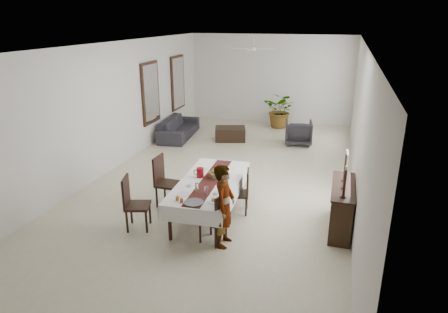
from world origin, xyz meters
The scene contains 87 objects.
floor centered at (0.00, 0.00, 0.00)m, with size 6.00×12.00×0.00m, color beige.
ceiling centered at (0.00, 0.00, 3.20)m, with size 6.00×12.00×0.02m, color silver.
wall_back centered at (0.00, 6.00, 1.60)m, with size 6.00×0.02×3.20m, color silver.
wall_front centered at (0.00, -6.00, 1.60)m, with size 6.00×0.02×3.20m, color silver.
wall_left centered at (-3.00, 0.00, 1.60)m, with size 0.02×12.00×3.20m, color silver.
wall_right centered at (3.00, 0.00, 1.60)m, with size 0.02×12.00×3.20m, color silver.
dining_table_top centered at (0.27, -1.81, 0.70)m, with size 0.97×2.32×0.05m, color black.
table_leg_fl centered at (-0.11, -2.93, 0.34)m, with size 0.07×0.07×0.68m, color black.
table_leg_fr centered at (0.74, -2.89, 0.34)m, with size 0.07×0.07×0.68m, color black.
table_leg_bl centered at (-0.21, -0.73, 0.34)m, with size 0.07×0.07×0.68m, color black.
table_leg_br centered at (0.64, -0.69, 0.34)m, with size 0.07×0.07×0.68m, color black.
tablecloth_top centered at (0.27, -1.81, 0.73)m, with size 1.14×2.49×0.01m, color white.
tablecloth_drape_left centered at (-0.30, -1.84, 0.59)m, with size 0.01×2.49×0.29m, color white.
tablecloth_drape_right centered at (0.83, -1.79, 0.59)m, with size 0.01×2.49×0.29m, color silver.
tablecloth_drape_near centered at (0.32, -3.05, 0.59)m, with size 1.14×0.01×0.29m, color white.
tablecloth_drape_far centered at (0.21, -0.57, 0.59)m, with size 1.14×0.01×0.29m, color white.
table_runner centered at (0.27, -1.81, 0.74)m, with size 0.34×2.41×0.00m, color #551E18.
red_pitcher centered at (0.02, -1.68, 0.83)m, with size 0.14×0.14×0.19m, color maroon.
pitcher_handle centered at (-0.06, -1.68, 0.83)m, with size 0.12×0.12×0.02m, color maroon.
wine_glass_near centered at (0.41, -2.43, 0.82)m, with size 0.07×0.07×0.16m, color silver.
wine_glass_mid centered at (0.19, -2.35, 0.82)m, with size 0.07×0.07×0.16m, color white.
wine_glass_far centered at (0.31, -1.76, 0.82)m, with size 0.07×0.07×0.16m, color silver.
teacup_right centered at (0.58, -2.38, 0.76)m, with size 0.09×0.09×0.06m, color white.
saucer_right centered at (0.58, -2.38, 0.74)m, with size 0.14×0.14×0.01m, color silver.
teacup_left centered at (-0.01, -2.16, 0.76)m, with size 0.09×0.09×0.06m, color white.
saucer_left centered at (-0.01, -2.16, 0.74)m, with size 0.14×0.14×0.01m, color silver.
plate_near_right centered at (0.62, -2.67, 0.74)m, with size 0.23×0.23×0.01m, color white.
bread_near_right centered at (0.62, -2.67, 0.77)m, with size 0.09×0.09×0.09m, color tan.
plate_near_left centered at (0.01, -2.55, 0.74)m, with size 0.23×0.23×0.01m, color silver.
plate_far_left centered at (-0.07, -1.30, 0.74)m, with size 0.23×0.23×0.01m, color silver.
serving_tray centered at (0.31, -2.83, 0.74)m, with size 0.35×0.35×0.02m, color #424247.
jam_jar_a centered at (0.10, -2.86, 0.77)m, with size 0.06×0.06×0.07m, color #9D4116.
jam_jar_b centered at (0.00, -2.81, 0.77)m, with size 0.06×0.06×0.07m, color #875E13.
fruit_basket centered at (0.30, -1.57, 0.78)m, with size 0.29×0.29×0.10m, color brown.
fruit_red centered at (0.33, -1.55, 0.86)m, with size 0.09×0.09×0.09m, color #A62210.
fruit_green centered at (0.26, -1.54, 0.86)m, with size 0.08×0.08×0.08m, color olive.
fruit_yellow centered at (0.30, -1.62, 0.86)m, with size 0.08×0.08×0.08m, color yellow.
chair_right_near_seat centered at (0.64, -2.76, 0.42)m, with size 0.40×0.40×0.05m, color black.
chair_right_near_leg_fl centered at (0.75, -2.97, 0.20)m, with size 0.04×0.04×0.40m, color black.
chair_right_near_leg_fr centered at (0.85, -2.65, 0.20)m, with size 0.04×0.04×0.40m, color black.
chair_right_near_leg_bl centered at (0.44, -2.87, 0.20)m, with size 0.04×0.04×0.40m, color black.
chair_right_near_leg_br centered at (0.53, -2.56, 0.20)m, with size 0.04×0.04×0.40m, color black.
chair_right_near_back centered at (0.82, -2.81, 0.69)m, with size 0.40×0.04×0.51m, color black.
chair_right_far_seat centered at (0.79, -1.54, 0.41)m, with size 0.39×0.39×0.04m, color black.
chair_right_far_leg_fl centered at (0.97, -1.67, 0.19)m, with size 0.04×0.04×0.39m, color black.
chair_right_far_leg_fr centered at (0.91, -1.35, 0.19)m, with size 0.04×0.04×0.39m, color black.
chair_right_far_leg_bl centered at (0.66, -1.73, 0.19)m, with size 0.04×0.04×0.39m, color black.
chair_right_far_leg_br centered at (0.60, -1.42, 0.19)m, with size 0.04×0.04×0.39m, color black.
chair_right_far_back centered at (0.96, -1.51, 0.67)m, with size 0.39×0.04×0.50m, color black.
chair_left_near_seat centered at (-0.85, -2.70, 0.46)m, with size 0.44×0.44×0.05m, color black.
chair_left_near_leg_fl centered at (-1.07, -2.58, 0.22)m, with size 0.04×0.04×0.43m, color black.
chair_left_near_leg_fr centered at (-0.97, -2.92, 0.22)m, with size 0.04×0.04×0.43m, color black.
chair_left_near_leg_bl centered at (-0.73, -2.48, 0.22)m, with size 0.04×0.04×0.43m, color black.
chair_left_near_leg_br centered at (-0.63, -2.82, 0.22)m, with size 0.04×0.04×0.43m, color black.
chair_left_near_back centered at (-1.04, -2.76, 0.75)m, with size 0.44×0.04×0.56m, color black.
chair_left_far_seat centered at (-0.71, -1.64, 0.47)m, with size 0.45×0.45×0.05m, color black.
chair_left_far_leg_fl centered at (-0.89, -1.45, 0.22)m, with size 0.05×0.05×0.45m, color black.
chair_left_far_leg_fr centered at (-0.90, -1.82, 0.22)m, with size 0.05×0.05×0.45m, color black.
chair_left_far_leg_bl centered at (-0.52, -1.46, 0.22)m, with size 0.05×0.05×0.45m, color black.
chair_left_far_leg_br centered at (-0.53, -1.83, 0.22)m, with size 0.05×0.05×0.45m, color black.
chair_left_far_back centered at (-0.92, -1.63, 0.78)m, with size 0.45×0.04×0.58m, color black.
woman centered at (0.85, -2.79, 0.74)m, with size 0.54×0.35×1.48m, color gray.
sideboard_body centered at (2.78, -1.64, 0.42)m, with size 0.38×1.41×0.85m, color black.
sideboard_top centered at (2.78, -1.64, 0.86)m, with size 0.41×1.47×0.03m, color black.
candlestick_near_base centered at (2.78, -2.16, 0.89)m, with size 0.09×0.09×0.03m, color black.
candlestick_near_shaft centered at (2.78, -2.16, 1.14)m, with size 0.05×0.05×0.47m, color black.
candlestick_near_candle centered at (2.78, -2.16, 1.41)m, with size 0.03×0.03×0.08m, color beige.
candlestick_mid_base centered at (2.78, -1.78, 0.89)m, with size 0.09×0.09×0.03m, color black.
candlestick_mid_shaft centered at (2.78, -1.78, 1.21)m, with size 0.05×0.05×0.61m, color black.
candlestick_mid_candle centered at (2.78, -1.78, 1.55)m, with size 0.03×0.03×0.08m, color beige.
candlestick_far_base centered at (2.78, -1.41, 0.89)m, with size 0.09×0.09×0.03m, color black.
candlestick_far_shaft centered at (2.78, -1.41, 1.16)m, with size 0.05×0.05×0.52m, color black.
candlestick_far_candle centered at (2.78, -1.41, 1.46)m, with size 0.03×0.03×0.08m, color white.
sofa centered at (-2.47, 3.12, 0.32)m, with size 2.17×0.85×0.63m, color #29272C.
armchair centered at (1.40, 3.46, 0.37)m, with size 0.80×0.82×0.75m, color #29262B.
coffee_table centered at (-0.75, 3.25, 0.21)m, with size 0.95×0.64×0.42m, color black.
potted_plant centered at (0.55, 5.31, 0.63)m, with size 1.14×0.98×1.26m, color #305923.
mirror_frame_near centered at (-2.96, 2.20, 1.60)m, with size 0.06×1.05×1.85m, color black.
mirror_glass_near centered at (-2.92, 2.20, 1.60)m, with size 0.01×0.90×1.70m, color silver.
mirror_frame_far centered at (-2.96, 4.30, 1.60)m, with size 0.06×1.05×1.85m, color black.
mirror_glass_far centered at (-2.92, 4.30, 1.60)m, with size 0.01×0.90×1.70m, color silver.
fan_rod centered at (0.00, 3.00, 3.10)m, with size 0.04×0.04×0.20m, color beige.
fan_hub centered at (0.00, 3.00, 2.90)m, with size 0.16×0.16×0.08m, color white.
fan_blade_n centered at (0.00, 3.35, 2.90)m, with size 0.10×0.55×0.01m, color silver.
fan_blade_s centered at (0.00, 2.65, 2.90)m, with size 0.10×0.55×0.01m, color white.
fan_blade_e centered at (0.35, 3.00, 2.90)m, with size 0.55×0.10×0.01m, color silver.
fan_blade_w centered at (-0.35, 3.00, 2.90)m, with size 0.55×0.10×0.01m, color white.
Camera 1 is at (2.60, -8.65, 3.78)m, focal length 32.00 mm.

